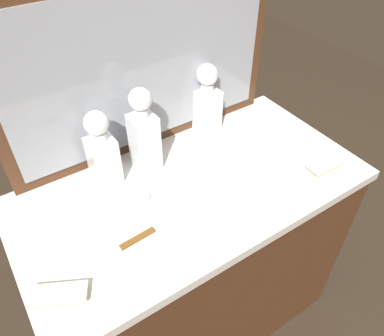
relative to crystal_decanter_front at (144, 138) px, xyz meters
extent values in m
plane|color=#2D2319|center=(0.08, -0.17, -0.99)|extent=(6.00, 6.00, 0.00)
cube|color=#472816|center=(0.08, -0.17, -0.58)|extent=(1.14, 0.59, 0.83)
cube|color=silver|center=(0.08, -0.17, -0.14)|extent=(1.18, 0.61, 0.04)
cube|color=#472816|center=(0.08, 0.12, 0.18)|extent=(1.01, 0.03, 0.61)
cube|color=gray|center=(0.08, 0.10, 0.18)|extent=(0.93, 0.01, 0.53)
cube|color=white|center=(0.00, 0.00, -0.02)|extent=(0.08, 0.08, 0.21)
cube|color=brown|center=(0.00, 0.00, -0.06)|extent=(0.07, 0.07, 0.14)
cylinder|color=white|center=(0.00, 0.00, 0.10)|extent=(0.05, 0.05, 0.03)
sphere|color=white|center=(0.00, 0.00, 0.15)|extent=(0.08, 0.08, 0.08)
cube|color=white|center=(0.31, 0.07, -0.04)|extent=(0.09, 0.09, 0.17)
cube|color=brown|center=(0.31, 0.07, -0.08)|extent=(0.08, 0.08, 0.10)
cylinder|color=white|center=(0.31, 0.07, 0.06)|extent=(0.05, 0.05, 0.03)
sphere|color=white|center=(0.31, 0.07, 0.11)|extent=(0.08, 0.08, 0.08)
cube|color=white|center=(-0.15, 0.01, -0.04)|extent=(0.09, 0.09, 0.17)
cube|color=brown|center=(-0.15, 0.01, -0.06)|extent=(0.07, 0.07, 0.13)
cylinder|color=white|center=(-0.15, 0.01, 0.06)|extent=(0.05, 0.05, 0.03)
sphere|color=white|center=(-0.15, 0.01, 0.11)|extent=(0.08, 0.08, 0.08)
cylinder|color=white|center=(0.33, -0.15, -0.08)|extent=(0.09, 0.09, 0.09)
cylinder|color=silver|center=(0.33, -0.15, -0.12)|extent=(0.08, 0.08, 0.01)
cube|color=#B7A88C|center=(-0.43, -0.32, -0.12)|extent=(0.14, 0.11, 0.01)
cube|color=beige|center=(-0.43, -0.32, -0.11)|extent=(0.16, 0.12, 0.01)
cube|color=#B7A88C|center=(0.52, -0.36, -0.12)|extent=(0.13, 0.06, 0.01)
cube|color=beige|center=(0.52, -0.36, -0.11)|extent=(0.14, 0.06, 0.01)
cylinder|color=silver|center=(-0.10, -0.12, -0.12)|extent=(0.08, 0.08, 0.01)
cube|color=brown|center=(-0.18, -0.27, -0.12)|extent=(0.11, 0.03, 0.01)
camera|label=1|loc=(-0.42, -0.93, 0.76)|focal=35.34mm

